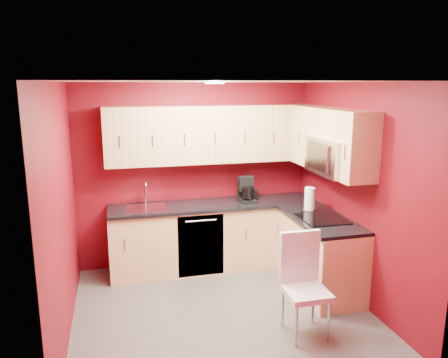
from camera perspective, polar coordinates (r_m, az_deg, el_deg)
name	(u,v)px	position (r m, az deg, el deg)	size (l,w,h in m)	color
floor	(222,311)	(5.09, -0.30, -16.82)	(3.20, 3.20, 0.00)	#504D4A
ceiling	(221,82)	(4.44, -0.33, 12.61)	(3.20, 3.20, 0.00)	white
wall_back	(195,175)	(6.04, -3.76, 0.57)	(3.20, 3.20, 0.00)	maroon
wall_front	(271,256)	(3.25, 6.18, -9.96)	(3.20, 3.20, 0.00)	maroon
wall_left	(61,214)	(4.51, -20.49, -4.26)	(3.00, 3.00, 0.00)	maroon
wall_right	(357,194)	(5.22, 17.00, -1.83)	(3.00, 3.00, 0.00)	maroon
base_cabinets_back	(215,237)	(6.01, -1.23, -7.53)	(2.80, 0.60, 0.87)	#E8BE84
base_cabinets_right	(320,255)	(5.53, 12.42, -9.64)	(0.60, 1.30, 0.87)	#E8BE84
countertop_back	(215,205)	(5.86, -1.21, -3.39)	(2.80, 0.63, 0.04)	black
countertop_right	(321,220)	(5.36, 12.57, -5.20)	(0.63, 1.27, 0.04)	black
upper_cabinets_back	(212,134)	(5.81, -1.57, 5.88)	(2.80, 0.35, 0.75)	tan
upper_cabinets_right	(328,134)	(5.40, 13.41, 5.72)	(0.35, 1.55, 0.75)	tan
microwave	(334,156)	(5.21, 14.21, 2.91)	(0.42, 0.76, 0.42)	silver
cooktop	(322,219)	(5.32, 12.70, -5.06)	(0.50, 0.55, 0.01)	black
sink	(147,205)	(5.74, -10.06, -3.37)	(0.52, 0.42, 0.35)	silver
dishwasher_front	(201,246)	(5.70, -3.03, -8.69)	(0.60, 0.02, 0.82)	black
downlight	(215,83)	(4.73, -1.23, 12.41)	(0.20, 0.20, 0.01)	white
coffee_maker	(247,189)	(5.91, 3.08, -1.37)	(0.20, 0.27, 0.34)	black
napkin_holder	(251,194)	(6.05, 3.54, -2.00)	(0.14, 0.14, 0.15)	black
paper_towel	(310,199)	(5.59, 11.11, -2.61)	(0.17, 0.17, 0.30)	white
dining_chair	(306,287)	(4.52, 10.69, -13.66)	(0.42, 0.44, 1.03)	silver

